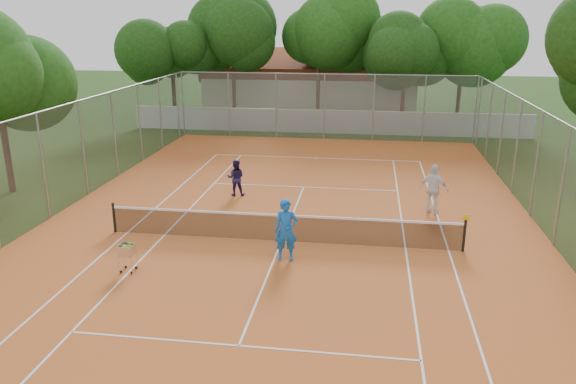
# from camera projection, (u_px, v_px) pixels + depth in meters

# --- Properties ---
(ground) EXTENTS (120.00, 120.00, 0.00)m
(ground) POSITION_uv_depth(u_px,v_px,m) (282.00, 242.00, 18.96)
(ground) COLOR #19350E
(ground) RESTS_ON ground
(court_pad) EXTENTS (18.00, 34.00, 0.02)m
(court_pad) POSITION_uv_depth(u_px,v_px,m) (282.00, 241.00, 18.95)
(court_pad) COLOR #BD5C24
(court_pad) RESTS_ON ground
(court_lines) EXTENTS (10.98, 23.78, 0.01)m
(court_lines) POSITION_uv_depth(u_px,v_px,m) (282.00, 241.00, 18.95)
(court_lines) COLOR white
(court_lines) RESTS_ON court_pad
(tennis_net) EXTENTS (11.88, 0.10, 0.98)m
(tennis_net) POSITION_uv_depth(u_px,v_px,m) (282.00, 228.00, 18.81)
(tennis_net) COLOR black
(tennis_net) RESTS_ON court_pad
(perimeter_fence) EXTENTS (18.00, 34.00, 4.00)m
(perimeter_fence) POSITION_uv_depth(u_px,v_px,m) (281.00, 185.00, 18.36)
(perimeter_fence) COLOR slate
(perimeter_fence) RESTS_ON ground
(boundary_wall) EXTENTS (26.00, 0.30, 1.50)m
(boundary_wall) POSITION_uv_depth(u_px,v_px,m) (326.00, 121.00, 36.69)
(boundary_wall) COLOR silver
(boundary_wall) RESTS_ON ground
(clubhouse) EXTENTS (16.40, 9.00, 4.40)m
(clubhouse) POSITION_uv_depth(u_px,v_px,m) (312.00, 82.00, 45.98)
(clubhouse) COLOR beige
(clubhouse) RESTS_ON ground
(tropical_trees) EXTENTS (29.00, 19.00, 10.00)m
(tropical_trees) POSITION_uv_depth(u_px,v_px,m) (331.00, 52.00, 38.26)
(tropical_trees) COLOR #11340D
(tropical_trees) RESTS_ON ground
(player_near) EXTENTS (0.79, 0.59, 1.96)m
(player_near) POSITION_uv_depth(u_px,v_px,m) (286.00, 230.00, 17.22)
(player_near) COLOR blue
(player_near) RESTS_ON court_pad
(player_far_left) EXTENTS (0.81, 0.67, 1.53)m
(player_far_left) POSITION_uv_depth(u_px,v_px,m) (236.00, 178.00, 23.66)
(player_far_left) COLOR #1F1848
(player_far_left) RESTS_ON court_pad
(player_far_right) EXTENTS (1.22, 0.89, 1.93)m
(player_far_right) POSITION_uv_depth(u_px,v_px,m) (434.00, 189.00, 21.42)
(player_far_right) COLOR white
(player_far_right) RESTS_ON court_pad
(ball_hopper) EXTENTS (0.58, 0.58, 0.93)m
(ball_hopper) POSITION_uv_depth(u_px,v_px,m) (128.00, 257.00, 16.57)
(ball_hopper) COLOR silver
(ball_hopper) RESTS_ON court_pad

